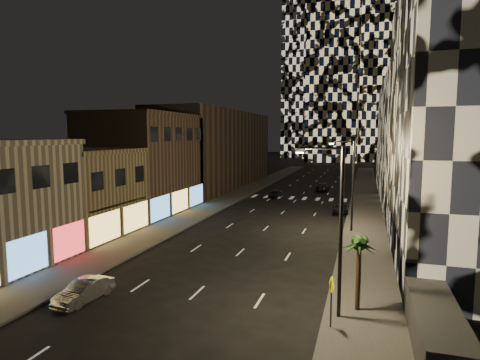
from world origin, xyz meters
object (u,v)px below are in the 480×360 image
Objects in this scene: car_silver_parked at (84,291)px; car_dark_rightlane at (341,209)px; palm_tree at (359,249)px; car_dark_midlane at (275,194)px; streetlight_near at (336,220)px; streetlight_far at (350,179)px; ped_sign at (331,293)px; car_dark_oncoming at (323,187)px.

car_silver_parked reaches higher than car_dark_rightlane.
car_dark_rightlane is 0.95× the size of palm_tree.
car_silver_parked is 33.94m from car_dark_rightlane.
car_dark_midlane is (2.30, 41.63, -0.03)m from car_silver_parked.
car_silver_parked is at bearing -171.28° from streetlight_near.
palm_tree is (13.04, -38.33, 2.95)m from car_dark_midlane.
streetlight_far is 3.41× the size of ped_sign.
palm_tree reaches higher than car_dark_oncoming.
ped_sign reaches higher than car_dark_rightlane.
streetlight_far reaches higher than car_silver_parked.
car_silver_parked is 52.16m from car_dark_oncoming.
streetlight_near is 2.51× the size of car_dark_midlane.
car_dark_midlane reaches higher than car_dark_rightlane.
ped_sign reaches higher than car_dark_midlane.
streetlight_near is at bearing -136.29° from palm_tree.
ped_sign is at bearing -88.90° from car_dark_rightlane.
ped_sign is (-0.06, -1.38, -3.41)m from streetlight_near.
car_silver_parked is at bearing 166.28° from ped_sign.
streetlight_far is at bearing 62.99° from car_silver_parked.
car_dark_midlane is 40.59m from palm_tree.
ped_sign is at bearing 8.74° from car_silver_parked.
car_silver_parked is at bearing 80.45° from car_dark_oncoming.
ped_sign reaches higher than car_dark_oncoming.
palm_tree is (2.54, -28.14, 3.01)m from car_dark_rightlane.
car_silver_parked is at bearing -167.85° from palm_tree.
car_dark_rightlane is 28.41m from palm_tree.
palm_tree reaches higher than ped_sign.
palm_tree is at bearing 17.69° from car_silver_parked.
car_silver_parked is 0.94× the size of palm_tree.
streetlight_near is 2.42m from palm_tree.
streetlight_far is 30.15m from car_dark_oncoming.
car_dark_oncoming is at bearing 97.92° from palm_tree.
streetlight_far reaches higher than ped_sign.
streetlight_near is 2.18× the size of palm_tree.
streetlight_far is 2.18× the size of palm_tree.
car_dark_midlane is (-11.85, 19.46, -4.74)m from streetlight_far.
car_dark_midlane is 0.91× the size of car_dark_rightlane.
ped_sign is 3.23m from palm_tree.
ped_sign is at bearing -92.33° from streetlight_near.
car_silver_parked is (-14.15, -2.17, -4.71)m from streetlight_near.
streetlight_far is (0.00, 20.00, 0.00)m from streetlight_near.
ped_sign is (-0.06, -21.38, -3.41)m from streetlight_far.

